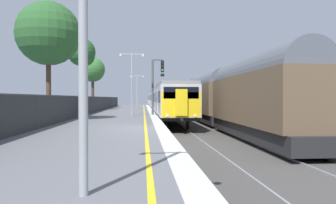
{
  "coord_description": "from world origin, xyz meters",
  "views": [
    {
      "loc": [
        -0.47,
        -16.28,
        1.46
      ],
      "look_at": [
        1.41,
        8.92,
        1.16
      ],
      "focal_mm": 35.65,
      "sensor_mm": 36.0,
      "label": 1
    }
  ],
  "objects_px": {
    "signal_gantry": "(156,80)",
    "background_tree_left": "(47,35)",
    "background_tree_centre": "(93,71)",
    "background_tree_right": "(82,54)",
    "platform_lamp_far": "(137,88)",
    "platform_lamp_mid": "(132,78)",
    "freight_train_adjacent_track": "(209,96)",
    "commuter_train_at_platform": "(159,99)"
  },
  "relations": [
    {
      "from": "signal_gantry",
      "to": "background_tree_left",
      "type": "xyz_separation_m",
      "value": [
        -7.23,
        -7.12,
        2.45
      ]
    },
    {
      "from": "background_tree_left",
      "to": "background_tree_centre",
      "type": "height_order",
      "value": "background_tree_left"
    },
    {
      "from": "signal_gantry",
      "to": "background_tree_left",
      "type": "height_order",
      "value": "background_tree_left"
    },
    {
      "from": "background_tree_right",
      "to": "platform_lamp_far",
      "type": "bearing_deg",
      "value": 54.96
    },
    {
      "from": "platform_lamp_mid",
      "to": "platform_lamp_far",
      "type": "relative_size",
      "value": 1.06
    },
    {
      "from": "freight_train_adjacent_track",
      "to": "background_tree_left",
      "type": "bearing_deg",
      "value": -138.91
    },
    {
      "from": "background_tree_right",
      "to": "background_tree_left",
      "type": "bearing_deg",
      "value": -86.69
    },
    {
      "from": "commuter_train_at_platform",
      "to": "platform_lamp_far",
      "type": "bearing_deg",
      "value": -130.33
    },
    {
      "from": "platform_lamp_far",
      "to": "background_tree_right",
      "type": "bearing_deg",
      "value": -125.04
    },
    {
      "from": "freight_train_adjacent_track",
      "to": "background_tree_right",
      "type": "bearing_deg",
      "value": 151.64
    },
    {
      "from": "platform_lamp_far",
      "to": "background_tree_left",
      "type": "relative_size",
      "value": 0.63
    },
    {
      "from": "commuter_train_at_platform",
      "to": "platform_lamp_mid",
      "type": "height_order",
      "value": "platform_lamp_mid"
    },
    {
      "from": "background_tree_left",
      "to": "signal_gantry",
      "type": "bearing_deg",
      "value": 44.56
    },
    {
      "from": "freight_train_adjacent_track",
      "to": "background_tree_centre",
      "type": "relative_size",
      "value": 5.82
    },
    {
      "from": "freight_train_adjacent_track",
      "to": "background_tree_left",
      "type": "relative_size",
      "value": 5.51
    },
    {
      "from": "platform_lamp_mid",
      "to": "background_tree_centre",
      "type": "xyz_separation_m",
      "value": [
        -6.14,
        20.67,
        2.3
      ]
    },
    {
      "from": "freight_train_adjacent_track",
      "to": "commuter_train_at_platform",
      "type": "bearing_deg",
      "value": 101.06
    },
    {
      "from": "freight_train_adjacent_track",
      "to": "platform_lamp_far",
      "type": "xyz_separation_m",
      "value": [
        -7.46,
        16.41,
        1.22
      ]
    },
    {
      "from": "freight_train_adjacent_track",
      "to": "platform_lamp_far",
      "type": "distance_m",
      "value": 18.07
    },
    {
      "from": "signal_gantry",
      "to": "platform_lamp_far",
      "type": "bearing_deg",
      "value": 95.59
    },
    {
      "from": "background_tree_right",
      "to": "commuter_train_at_platform",
      "type": "bearing_deg",
      "value": 53.23
    },
    {
      "from": "freight_train_adjacent_track",
      "to": "background_tree_right",
      "type": "height_order",
      "value": "background_tree_right"
    },
    {
      "from": "platform_lamp_far",
      "to": "platform_lamp_mid",
      "type": "bearing_deg",
      "value": -90.0
    },
    {
      "from": "signal_gantry",
      "to": "platform_lamp_mid",
      "type": "xyz_separation_m",
      "value": [
        -1.99,
        -1.72,
        0.04
      ]
    },
    {
      "from": "platform_lamp_mid",
      "to": "signal_gantry",
      "type": "bearing_deg",
      "value": 40.82
    },
    {
      "from": "background_tree_centre",
      "to": "signal_gantry",
      "type": "bearing_deg",
      "value": -66.76
    },
    {
      "from": "platform_lamp_mid",
      "to": "background_tree_centre",
      "type": "height_order",
      "value": "background_tree_centre"
    },
    {
      "from": "commuter_train_at_platform",
      "to": "platform_lamp_far",
      "type": "height_order",
      "value": "platform_lamp_far"
    },
    {
      "from": "signal_gantry",
      "to": "platform_lamp_far",
      "type": "height_order",
      "value": "platform_lamp_far"
    },
    {
      "from": "signal_gantry",
      "to": "background_tree_right",
      "type": "bearing_deg",
      "value": 126.08
    },
    {
      "from": "platform_lamp_far",
      "to": "background_tree_right",
      "type": "relative_size",
      "value": 0.56
    },
    {
      "from": "signal_gantry",
      "to": "background_tree_left",
      "type": "distance_m",
      "value": 10.43
    },
    {
      "from": "freight_train_adjacent_track",
      "to": "platform_lamp_mid",
      "type": "bearing_deg",
      "value": -142.75
    },
    {
      "from": "background_tree_right",
      "to": "freight_train_adjacent_track",
      "type": "bearing_deg",
      "value": -28.36
    },
    {
      "from": "background_tree_centre",
      "to": "background_tree_right",
      "type": "bearing_deg",
      "value": -91.19
    },
    {
      "from": "freight_train_adjacent_track",
      "to": "signal_gantry",
      "type": "height_order",
      "value": "signal_gantry"
    },
    {
      "from": "platform_lamp_mid",
      "to": "freight_train_adjacent_track",
      "type": "bearing_deg",
      "value": 37.25
    },
    {
      "from": "platform_lamp_far",
      "to": "background_tree_left",
      "type": "xyz_separation_m",
      "value": [
        -5.23,
        -27.48,
        2.56
      ]
    },
    {
      "from": "background_tree_right",
      "to": "background_tree_centre",
      "type": "bearing_deg",
      "value": 88.81
    },
    {
      "from": "platform_lamp_mid",
      "to": "commuter_train_at_platform",
      "type": "bearing_deg",
      "value": 82.47
    },
    {
      "from": "platform_lamp_mid",
      "to": "background_tree_centre",
      "type": "relative_size",
      "value": 0.71
    },
    {
      "from": "signal_gantry",
      "to": "background_tree_centre",
      "type": "bearing_deg",
      "value": 113.24
    }
  ]
}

